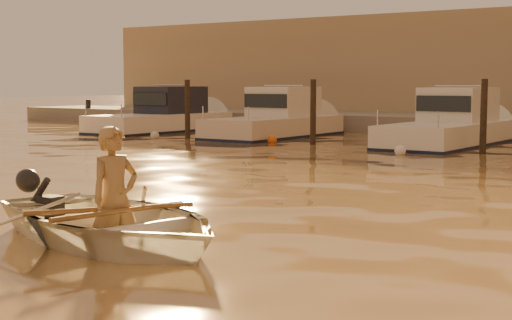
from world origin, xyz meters
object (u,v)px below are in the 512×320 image
Objects in this scene: person at (115,199)px; moored_boat_2 at (450,125)px; dinghy at (111,221)px; moored_boat_0 at (161,116)px; moored_boat_1 at (274,119)px.

moored_boat_2 reaches higher than person.
dinghy is 0.51× the size of moored_boat_2.
dinghy is 21.48m from moored_boat_0.
moored_boat_2 is at bearing 0.00° from moored_boat_1.
person is at bearing -62.21° from moored_boat_1.
moored_boat_2 is (11.74, 0.00, 0.00)m from moored_boat_0.
dinghy is 0.29m from person.
dinghy is at bearing 90.00° from person.
person is at bearing -49.61° from moored_boat_0.
moored_boat_0 and moored_boat_1 have the same top height.
moored_boat_1 is (-8.65, 16.42, 0.08)m from person.
moored_boat_0 is at bearing 52.77° from dinghy.
person is 0.24× the size of moored_boat_0.
moored_boat_1 is at bearing 0.00° from moored_boat_0.
dinghy is 18.50m from moored_boat_1.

